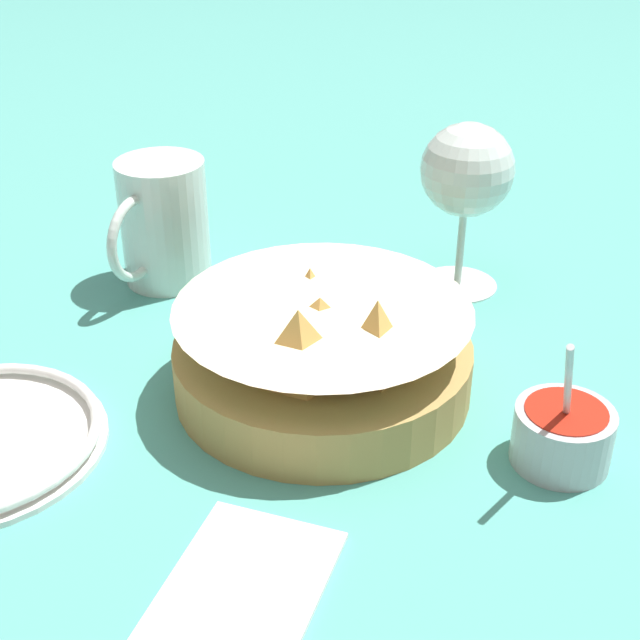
% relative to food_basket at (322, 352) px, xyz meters
% --- Properties ---
extents(ground_plane, '(4.00, 4.00, 0.00)m').
position_rel_food_basket_xyz_m(ground_plane, '(0.01, 0.00, -0.03)').
color(ground_plane, teal).
extents(food_basket, '(0.23, 0.23, 0.10)m').
position_rel_food_basket_xyz_m(food_basket, '(0.00, 0.00, 0.00)').
color(food_basket, '#B2894C').
rests_on(food_basket, ground_plane).
extents(sauce_cup, '(0.08, 0.07, 0.12)m').
position_rel_food_basket_xyz_m(sauce_cup, '(0.01, 0.19, -0.01)').
color(sauce_cup, '#B7B7BC').
rests_on(sauce_cup, ground_plane).
extents(wine_glass, '(0.08, 0.08, 0.16)m').
position_rel_food_basket_xyz_m(wine_glass, '(-0.21, 0.04, 0.08)').
color(wine_glass, silver).
rests_on(wine_glass, ground_plane).
extents(beer_mug, '(0.13, 0.08, 0.12)m').
position_rel_food_basket_xyz_m(beer_mug, '(-0.11, -0.21, 0.02)').
color(beer_mug, silver).
rests_on(beer_mug, ground_plane).
extents(napkin, '(0.16, 0.10, 0.01)m').
position_rel_food_basket_xyz_m(napkin, '(0.22, 0.05, -0.03)').
color(napkin, white).
rests_on(napkin, ground_plane).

